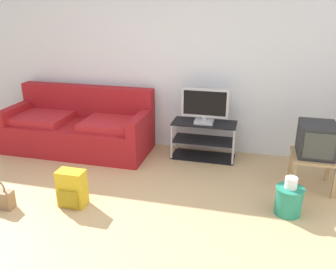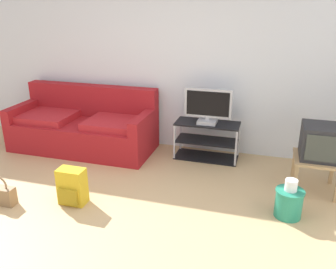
{
  "view_description": "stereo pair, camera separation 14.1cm",
  "coord_description": "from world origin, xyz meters",
  "px_view_note": "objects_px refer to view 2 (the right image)",
  "views": [
    {
      "loc": [
        1.43,
        -2.52,
        2.1
      ],
      "look_at": [
        0.55,
        0.94,
        0.75
      ],
      "focal_mm": 37.62,
      "sensor_mm": 36.0,
      "label": 1
    },
    {
      "loc": [
        1.56,
        -2.48,
        2.1
      ],
      "look_at": [
        0.55,
        0.94,
        0.75
      ],
      "focal_mm": 37.62,
      "sensor_mm": 36.0,
      "label": 2
    }
  ],
  "objects_px": {
    "tv_stand": "(207,141)",
    "couch": "(84,127)",
    "side_table": "(316,163)",
    "backpack": "(72,187)",
    "flat_tv": "(208,107)",
    "crt_tv": "(319,142)",
    "cleaning_bucket": "(289,201)",
    "handbag": "(1,194)"
  },
  "relations": [
    {
      "from": "tv_stand",
      "to": "couch",
      "type": "bearing_deg",
      "value": -175.46
    },
    {
      "from": "side_table",
      "to": "backpack",
      "type": "distance_m",
      "value": 2.78
    },
    {
      "from": "side_table",
      "to": "flat_tv",
      "type": "bearing_deg",
      "value": 159.04
    },
    {
      "from": "side_table",
      "to": "crt_tv",
      "type": "xyz_separation_m",
      "value": [
        0.0,
        0.02,
        0.26
      ]
    },
    {
      "from": "tv_stand",
      "to": "crt_tv",
      "type": "relative_size",
      "value": 2.04
    },
    {
      "from": "couch",
      "to": "flat_tv",
      "type": "height_order",
      "value": "flat_tv"
    },
    {
      "from": "flat_tv",
      "to": "side_table",
      "type": "height_order",
      "value": "flat_tv"
    },
    {
      "from": "couch",
      "to": "backpack",
      "type": "relative_size",
      "value": 5.14
    },
    {
      "from": "flat_tv",
      "to": "backpack",
      "type": "height_order",
      "value": "flat_tv"
    },
    {
      "from": "side_table",
      "to": "cleaning_bucket",
      "type": "height_order",
      "value": "cleaning_bucket"
    },
    {
      "from": "side_table",
      "to": "cleaning_bucket",
      "type": "bearing_deg",
      "value": -114.17
    },
    {
      "from": "handbag",
      "to": "couch",
      "type": "bearing_deg",
      "value": 86.64
    },
    {
      "from": "handbag",
      "to": "cleaning_bucket",
      "type": "height_order",
      "value": "cleaning_bucket"
    },
    {
      "from": "cleaning_bucket",
      "to": "couch",
      "type": "bearing_deg",
      "value": 159.98
    },
    {
      "from": "tv_stand",
      "to": "flat_tv",
      "type": "xyz_separation_m",
      "value": [
        0.0,
        -0.02,
        0.5
      ]
    },
    {
      "from": "side_table",
      "to": "crt_tv",
      "type": "height_order",
      "value": "crt_tv"
    },
    {
      "from": "cleaning_bucket",
      "to": "backpack",
      "type": "bearing_deg",
      "value": -169.97
    },
    {
      "from": "flat_tv",
      "to": "cleaning_bucket",
      "type": "xyz_separation_m",
      "value": [
        1.09,
        -1.19,
        -0.59
      ]
    },
    {
      "from": "flat_tv",
      "to": "handbag",
      "type": "relative_size",
      "value": 1.9
    },
    {
      "from": "couch",
      "to": "flat_tv",
      "type": "xyz_separation_m",
      "value": [
        1.84,
        0.12,
        0.43
      ]
    },
    {
      "from": "flat_tv",
      "to": "cleaning_bucket",
      "type": "relative_size",
      "value": 1.52
    },
    {
      "from": "flat_tv",
      "to": "handbag",
      "type": "distance_m",
      "value": 2.75
    },
    {
      "from": "side_table",
      "to": "couch",
      "type": "bearing_deg",
      "value": 172.83
    },
    {
      "from": "side_table",
      "to": "handbag",
      "type": "bearing_deg",
      "value": -158.58
    },
    {
      "from": "crt_tv",
      "to": "cleaning_bucket",
      "type": "height_order",
      "value": "crt_tv"
    },
    {
      "from": "crt_tv",
      "to": "handbag",
      "type": "xyz_separation_m",
      "value": [
        -3.32,
        -1.32,
        -0.49
      ]
    },
    {
      "from": "side_table",
      "to": "handbag",
      "type": "distance_m",
      "value": 3.58
    },
    {
      "from": "couch",
      "to": "crt_tv",
      "type": "height_order",
      "value": "couch"
    },
    {
      "from": "couch",
      "to": "backpack",
      "type": "distance_m",
      "value": 1.61
    },
    {
      "from": "tv_stand",
      "to": "backpack",
      "type": "bearing_deg",
      "value": -126.36
    },
    {
      "from": "couch",
      "to": "crt_tv",
      "type": "relative_size",
      "value": 4.85
    },
    {
      "from": "crt_tv",
      "to": "couch",
      "type": "bearing_deg",
      "value": 173.11
    },
    {
      "from": "crt_tv",
      "to": "tv_stand",
      "type": "bearing_deg",
      "value": 158.82
    },
    {
      "from": "tv_stand",
      "to": "crt_tv",
      "type": "distance_m",
      "value": 1.52
    },
    {
      "from": "side_table",
      "to": "cleaning_bucket",
      "type": "xyz_separation_m",
      "value": [
        -0.3,
        -0.66,
        -0.17
      ]
    },
    {
      "from": "tv_stand",
      "to": "side_table",
      "type": "xyz_separation_m",
      "value": [
        1.38,
        -0.55,
        0.09
      ]
    },
    {
      "from": "tv_stand",
      "to": "crt_tv",
      "type": "xyz_separation_m",
      "value": [
        1.38,
        -0.54,
        0.35
      ]
    },
    {
      "from": "couch",
      "to": "cleaning_bucket",
      "type": "bearing_deg",
      "value": -20.02
    },
    {
      "from": "handbag",
      "to": "cleaning_bucket",
      "type": "distance_m",
      "value": 3.09
    },
    {
      "from": "side_table",
      "to": "cleaning_bucket",
      "type": "distance_m",
      "value": 0.74
    },
    {
      "from": "tv_stand",
      "to": "handbag",
      "type": "relative_size",
      "value": 2.63
    },
    {
      "from": "backpack",
      "to": "handbag",
      "type": "distance_m",
      "value": 0.79
    }
  ]
}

